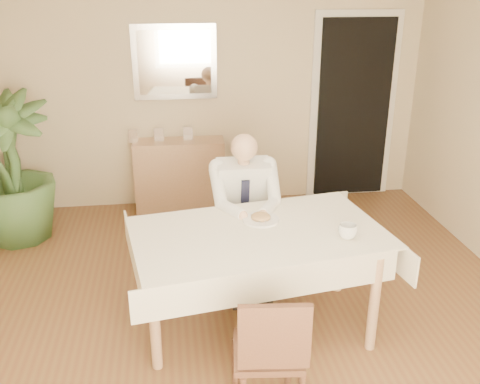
{
  "coord_description": "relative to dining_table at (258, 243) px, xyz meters",
  "views": [
    {
      "loc": [
        -0.47,
        -3.12,
        2.37
      ],
      "look_at": [
        0.0,
        0.35,
        0.95
      ],
      "focal_mm": 40.0,
      "sensor_mm": 36.0,
      "label": 1
    }
  ],
  "objects": [
    {
      "name": "room",
      "position": [
        -0.09,
        -0.1,
        0.63
      ],
      "size": [
        5.0,
        5.02,
        2.6
      ],
      "color": "brown",
      "rests_on": "ground"
    },
    {
      "name": "doorway",
      "position": [
        1.46,
        2.36,
        0.33
      ],
      "size": [
        0.96,
        0.07,
        2.1
      ],
      "color": "silver",
      "rests_on": "ground"
    },
    {
      "name": "mirror",
      "position": [
        -0.48,
        2.37,
        0.88
      ],
      "size": [
        0.86,
        0.04,
        0.76
      ],
      "color": "silver",
      "rests_on": "room"
    },
    {
      "name": "dining_table",
      "position": [
        0.0,
        0.0,
        0.0
      ],
      "size": [
        1.87,
        1.28,
        0.75
      ],
      "rotation": [
        0.0,
        0.0,
        0.16
      ],
      "color": "#9F7B5A",
      "rests_on": "ground"
    },
    {
      "name": "chair_far",
      "position": [
        0.0,
        0.88,
        -0.19
      ],
      "size": [
        0.45,
        0.45,
        0.86
      ],
      "rotation": [
        0.0,
        0.0,
        0.12
      ],
      "color": "#472B1C",
      "rests_on": "ground"
    },
    {
      "name": "chair_near",
      "position": [
        -0.08,
        -0.87,
        -0.21
      ],
      "size": [
        0.42,
        0.43,
        0.82
      ],
      "rotation": [
        0.0,
        0.0,
        -0.11
      ],
      "color": "#472B1C",
      "rests_on": "ground"
    },
    {
      "name": "seated_man",
      "position": [
        0.0,
        0.59,
        0.02
      ],
      "size": [
        0.48,
        0.72,
        1.24
      ],
      "color": "white",
      "rests_on": "ground"
    },
    {
      "name": "plate",
      "position": [
        0.05,
        0.17,
        0.09
      ],
      "size": [
        0.26,
        0.26,
        0.02
      ],
      "primitive_type": "cylinder",
      "color": "white",
      "rests_on": "dining_table"
    },
    {
      "name": "food",
      "position": [
        0.05,
        0.17,
        0.11
      ],
      "size": [
        0.14,
        0.14,
        0.06
      ],
      "primitive_type": "ellipsoid",
      "color": "olive",
      "rests_on": "dining_table"
    },
    {
      "name": "knife",
      "position": [
        0.09,
        0.11,
        0.11
      ],
      "size": [
        0.01,
        0.13,
        0.01
      ],
      "primitive_type": "cylinder",
      "rotation": [
        1.57,
        0.0,
        0.0
      ],
      "color": "silver",
      "rests_on": "dining_table"
    },
    {
      "name": "fork",
      "position": [
        0.01,
        0.11,
        0.11
      ],
      "size": [
        0.01,
        0.13,
        0.01
      ],
      "primitive_type": "cylinder",
      "rotation": [
        1.57,
        0.0,
        0.0
      ],
      "color": "silver",
      "rests_on": "dining_table"
    },
    {
      "name": "coffee_mug",
      "position": [
        0.57,
        -0.18,
        0.13
      ],
      "size": [
        0.16,
        0.16,
        0.1
      ],
      "primitive_type": "imported",
      "rotation": [
        0.0,
        0.0,
        0.4
      ],
      "color": "white",
      "rests_on": "dining_table"
    },
    {
      "name": "sideboard",
      "position": [
        -0.48,
        2.22,
        -0.29
      ],
      "size": [
        0.96,
        0.35,
        0.76
      ],
      "primitive_type": "cube",
      "rotation": [
        0.0,
        0.0,
        -0.03
      ],
      "color": "#9F7B5A",
      "rests_on": "ground"
    },
    {
      "name": "photo_frame_left",
      "position": [
        -0.94,
        2.22,
        0.16
      ],
      "size": [
        0.1,
        0.02,
        0.14
      ],
      "primitive_type": "cube",
      "color": "silver",
      "rests_on": "sideboard"
    },
    {
      "name": "photo_frame_center",
      "position": [
        -0.68,
        2.24,
        0.16
      ],
      "size": [
        0.1,
        0.02,
        0.14
      ],
      "primitive_type": "cube",
      "color": "silver",
      "rests_on": "sideboard"
    },
    {
      "name": "photo_frame_right",
      "position": [
        -0.37,
        2.23,
        0.16
      ],
      "size": [
        0.1,
        0.02,
        0.14
      ],
      "primitive_type": "cube",
      "color": "silver",
      "rests_on": "sideboard"
    },
    {
      "name": "potted_palm",
      "position": [
        -2.04,
        1.7,
        0.04
      ],
      "size": [
        0.79,
        0.79,
        1.41
      ],
      "primitive_type": "imported",
      "rotation": [
        0.0,
        0.0,
        -0.0
      ],
      "color": "#375729",
      "rests_on": "ground"
    }
  ]
}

